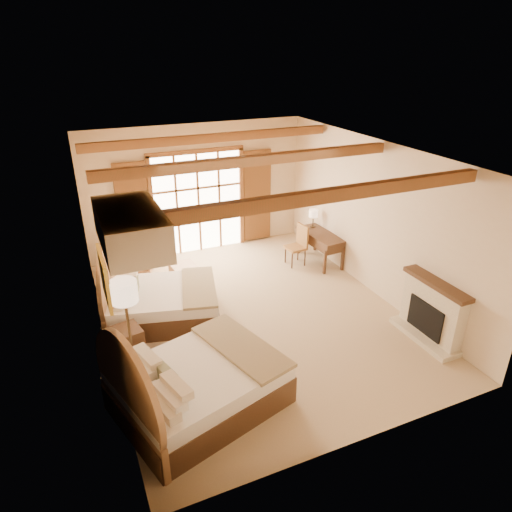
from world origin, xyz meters
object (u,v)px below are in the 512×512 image
nightstand (127,344)px  desk (320,247)px  bed_near (189,384)px  armchair (135,258)px  bed_far (155,301)px

nightstand → desk: desk is taller
nightstand → desk: (4.96, 2.00, 0.10)m
bed_near → armchair: (0.08, 4.81, -0.09)m
bed_far → bed_near: bearing=-76.9°
nightstand → desk: bearing=10.7°
bed_far → nightstand: 1.21m
bed_near → desk: bearing=23.0°
desk → bed_near: bearing=-144.3°
bed_far → desk: bed_far is taller
nightstand → armchair: bearing=66.3°
bed_near → armchair: size_ratio=3.40×
bed_near → armchair: bearing=72.5°
bed_near → desk: size_ratio=1.96×
armchair → bed_far: bearing=108.3°
nightstand → bed_far: bearing=43.7°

